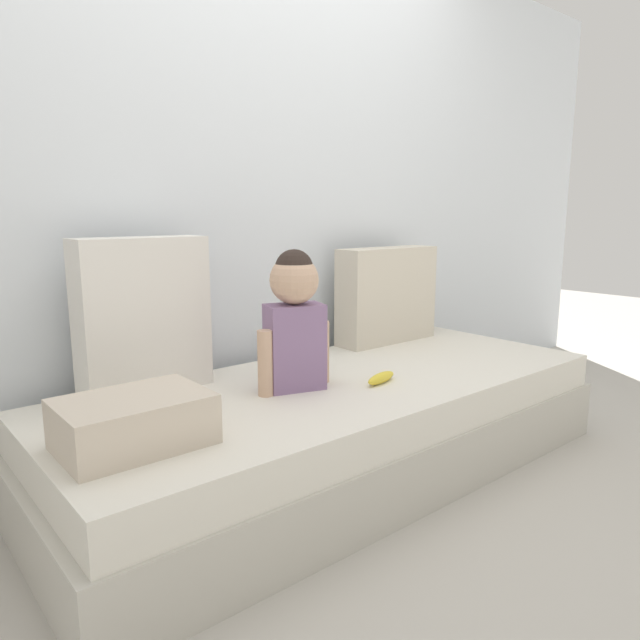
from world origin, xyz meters
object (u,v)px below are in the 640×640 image
(toddler, at_px, (294,315))
(banana, at_px, (381,378))
(throw_pillow_right, at_px, (387,295))
(couch, at_px, (340,426))
(folded_blanket, at_px, (134,421))
(throw_pillow_left, at_px, (143,315))

(toddler, bearing_deg, banana, -28.28)
(throw_pillow_right, xyz_separation_m, banana, (-0.55, -0.50, -0.22))
(couch, relative_size, folded_blanket, 5.80)
(couch, xyz_separation_m, toddler, (-0.21, 0.02, 0.47))
(throw_pillow_left, bearing_deg, throw_pillow_right, 0.00)
(throw_pillow_right, relative_size, toddler, 1.09)
(toddler, height_order, folded_blanket, toddler)
(banana, relative_size, folded_blanket, 0.42)
(throw_pillow_right, xyz_separation_m, toddler, (-0.85, -0.34, 0.04))
(couch, xyz_separation_m, folded_blanket, (-0.88, -0.11, 0.27))
(throw_pillow_left, distance_m, banana, 0.92)
(throw_pillow_left, bearing_deg, couch, -29.37)
(throw_pillow_right, height_order, folded_blanket, throw_pillow_right)
(throw_pillow_left, distance_m, toddler, 0.55)
(couch, relative_size, banana, 13.65)
(banana, distance_m, folded_blanket, 0.97)
(banana, bearing_deg, toddler, 151.72)
(couch, height_order, folded_blanket, folded_blanket)
(couch, distance_m, throw_pillow_left, 0.87)
(couch, xyz_separation_m, throw_pillow_right, (0.64, 0.36, 0.43))
(couch, xyz_separation_m, throw_pillow_left, (-0.64, 0.36, 0.47))
(throw_pillow_right, height_order, toddler, toddler)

